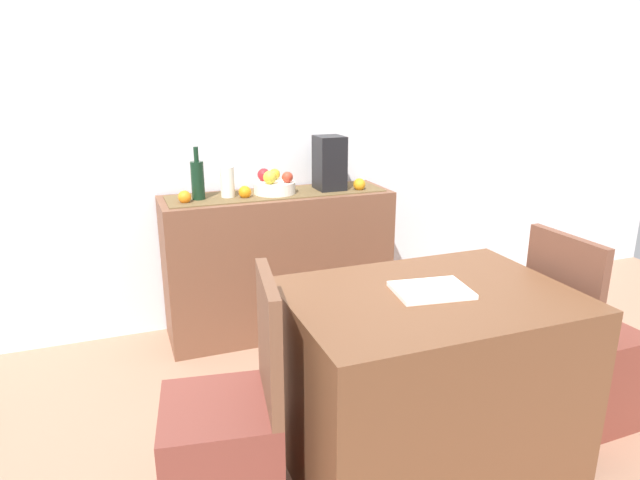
{
  "coord_description": "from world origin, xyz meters",
  "views": [
    {
      "loc": [
        -0.94,
        -2.13,
        1.55
      ],
      "look_at": [
        0.01,
        0.37,
        0.73
      ],
      "focal_mm": 31.17,
      "sensor_mm": 36.0,
      "label": 1
    }
  ],
  "objects_px": {
    "wine_bottle": "(198,180)",
    "coffee_maker": "(329,163)",
    "dining_table": "(425,380)",
    "sideboard_console": "(279,263)",
    "ceramic_vase": "(227,182)",
    "open_book": "(431,290)",
    "chair_near_window": "(226,449)",
    "chair_by_corner": "(579,366)",
    "fruit_bowl": "(275,188)"
  },
  "relations": [
    {
      "from": "chair_by_corner",
      "to": "dining_table",
      "type": "bearing_deg",
      "value": 179.97
    },
    {
      "from": "chair_near_window",
      "to": "chair_by_corner",
      "type": "distance_m",
      "value": 1.61
    },
    {
      "from": "chair_by_corner",
      "to": "coffee_maker",
      "type": "bearing_deg",
      "value": 115.76
    },
    {
      "from": "dining_table",
      "to": "open_book",
      "type": "distance_m",
      "value": 0.38
    },
    {
      "from": "coffee_maker",
      "to": "wine_bottle",
      "type": "bearing_deg",
      "value": 180.0
    },
    {
      "from": "fruit_bowl",
      "to": "chair_near_window",
      "type": "distance_m",
      "value": 1.63
    },
    {
      "from": "sideboard_console",
      "to": "fruit_bowl",
      "type": "xyz_separation_m",
      "value": [
        -0.01,
        0.0,
        0.47
      ]
    },
    {
      "from": "sideboard_console",
      "to": "wine_bottle",
      "type": "height_order",
      "value": "wine_bottle"
    },
    {
      "from": "sideboard_console",
      "to": "ceramic_vase",
      "type": "xyz_separation_m",
      "value": [
        -0.29,
        0.0,
        0.52
      ]
    },
    {
      "from": "ceramic_vase",
      "to": "open_book",
      "type": "relative_size",
      "value": 0.63
    },
    {
      "from": "fruit_bowl",
      "to": "chair_by_corner",
      "type": "distance_m",
      "value": 1.82
    },
    {
      "from": "fruit_bowl",
      "to": "wine_bottle",
      "type": "xyz_separation_m",
      "value": [
        -0.44,
        0.0,
        0.08
      ]
    },
    {
      "from": "open_book",
      "to": "chair_by_corner",
      "type": "height_order",
      "value": "chair_by_corner"
    },
    {
      "from": "coffee_maker",
      "to": "open_book",
      "type": "bearing_deg",
      "value": -95.46
    },
    {
      "from": "sideboard_console",
      "to": "open_book",
      "type": "distance_m",
      "value": 1.43
    },
    {
      "from": "coffee_maker",
      "to": "dining_table",
      "type": "xyz_separation_m",
      "value": [
        -0.14,
        -1.38,
        -0.65
      ]
    },
    {
      "from": "ceramic_vase",
      "to": "open_book",
      "type": "xyz_separation_m",
      "value": [
        0.48,
        -1.38,
        -0.19
      ]
    },
    {
      "from": "fruit_bowl",
      "to": "dining_table",
      "type": "bearing_deg",
      "value": -81.55
    },
    {
      "from": "wine_bottle",
      "to": "ceramic_vase",
      "type": "height_order",
      "value": "wine_bottle"
    },
    {
      "from": "ceramic_vase",
      "to": "open_book",
      "type": "distance_m",
      "value": 1.47
    },
    {
      "from": "wine_bottle",
      "to": "open_book",
      "type": "bearing_deg",
      "value": -64.81
    },
    {
      "from": "open_book",
      "to": "wine_bottle",
      "type": "bearing_deg",
      "value": 123.07
    },
    {
      "from": "dining_table",
      "to": "chair_by_corner",
      "type": "relative_size",
      "value": 1.2
    },
    {
      "from": "sideboard_console",
      "to": "dining_table",
      "type": "relative_size",
      "value": 1.24
    },
    {
      "from": "sideboard_console",
      "to": "open_book",
      "type": "relative_size",
      "value": 4.79
    },
    {
      "from": "coffee_maker",
      "to": "ceramic_vase",
      "type": "xyz_separation_m",
      "value": [
        -0.61,
        0.0,
        -0.07
      ]
    },
    {
      "from": "sideboard_console",
      "to": "chair_by_corner",
      "type": "relative_size",
      "value": 1.49
    },
    {
      "from": "coffee_maker",
      "to": "chair_by_corner",
      "type": "relative_size",
      "value": 0.36
    },
    {
      "from": "chair_by_corner",
      "to": "wine_bottle",
      "type": "bearing_deg",
      "value": 136.27
    },
    {
      "from": "dining_table",
      "to": "open_book",
      "type": "xyz_separation_m",
      "value": [
        0.0,
        0.01,
        0.38
      ]
    },
    {
      "from": "wine_bottle",
      "to": "coffee_maker",
      "type": "height_order",
      "value": "coffee_maker"
    },
    {
      "from": "wine_bottle",
      "to": "ceramic_vase",
      "type": "distance_m",
      "value": 0.17
    },
    {
      "from": "fruit_bowl",
      "to": "coffee_maker",
      "type": "height_order",
      "value": "coffee_maker"
    },
    {
      "from": "dining_table",
      "to": "chair_by_corner",
      "type": "distance_m",
      "value": 0.81
    },
    {
      "from": "chair_near_window",
      "to": "chair_by_corner",
      "type": "bearing_deg",
      "value": 0.07
    },
    {
      "from": "ceramic_vase",
      "to": "chair_by_corner",
      "type": "relative_size",
      "value": 0.2
    },
    {
      "from": "fruit_bowl",
      "to": "chair_near_window",
      "type": "xyz_separation_m",
      "value": [
        -0.6,
        -1.39,
        -0.63
      ]
    },
    {
      "from": "sideboard_console",
      "to": "chair_by_corner",
      "type": "bearing_deg",
      "value": -54.29
    },
    {
      "from": "sideboard_console",
      "to": "ceramic_vase",
      "type": "bearing_deg",
      "value": 180.0
    },
    {
      "from": "dining_table",
      "to": "chair_near_window",
      "type": "relative_size",
      "value": 1.2
    },
    {
      "from": "coffee_maker",
      "to": "sideboard_console",
      "type": "bearing_deg",
      "value": 180.0
    },
    {
      "from": "wine_bottle",
      "to": "coffee_maker",
      "type": "bearing_deg",
      "value": -0.0
    },
    {
      "from": "open_book",
      "to": "chair_near_window",
      "type": "height_order",
      "value": "chair_near_window"
    },
    {
      "from": "wine_bottle",
      "to": "ceramic_vase",
      "type": "xyz_separation_m",
      "value": [
        0.16,
        -0.0,
        -0.03
      ]
    },
    {
      "from": "chair_near_window",
      "to": "chair_by_corner",
      "type": "height_order",
      "value": "same"
    },
    {
      "from": "coffee_maker",
      "to": "ceramic_vase",
      "type": "distance_m",
      "value": 0.62
    },
    {
      "from": "ceramic_vase",
      "to": "dining_table",
      "type": "relative_size",
      "value": 0.16
    },
    {
      "from": "sideboard_console",
      "to": "coffee_maker",
      "type": "distance_m",
      "value": 0.67
    },
    {
      "from": "chair_by_corner",
      "to": "fruit_bowl",
      "type": "bearing_deg",
      "value": 126.1
    },
    {
      "from": "coffee_maker",
      "to": "dining_table",
      "type": "height_order",
      "value": "coffee_maker"
    }
  ]
}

